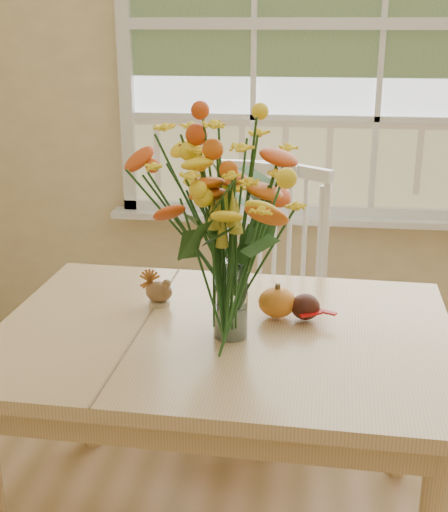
# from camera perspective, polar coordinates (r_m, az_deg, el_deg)

# --- Properties ---
(wall_back) EXTENTS (4.00, 0.02, 2.70)m
(wall_back) POSITION_cam_1_polar(r_m,az_deg,el_deg) (3.17, 12.83, 14.74)
(wall_back) COLOR beige
(wall_back) RESTS_ON floor
(window) EXTENTS (2.42, 0.12, 1.74)m
(window) POSITION_cam_1_polar(r_m,az_deg,el_deg) (3.13, 13.15, 18.00)
(window) COLOR silver
(window) RESTS_ON wall_back
(dining_table) EXTENTS (1.36, 1.00, 0.71)m
(dining_table) POSITION_cam_1_polar(r_m,az_deg,el_deg) (2.05, -0.07, -8.44)
(dining_table) COLOR tan
(dining_table) RESTS_ON floor
(windsor_chair) EXTENTS (0.59, 0.57, 1.01)m
(windsor_chair) POSITION_cam_1_polar(r_m,az_deg,el_deg) (2.75, 3.33, -2.32)
(windsor_chair) COLOR white
(windsor_chair) RESTS_ON floor
(flower_vase) EXTENTS (0.46, 0.46, 0.55)m
(flower_vase) POSITION_cam_1_polar(r_m,az_deg,el_deg) (1.85, 0.57, 2.58)
(flower_vase) COLOR white
(flower_vase) RESTS_ON dining_table
(pumpkin) EXTENTS (0.11, 0.11, 0.09)m
(pumpkin) POSITION_cam_1_polar(r_m,az_deg,el_deg) (2.07, 4.46, -3.98)
(pumpkin) COLOR orange
(pumpkin) RESTS_ON dining_table
(turkey_figurine) EXTENTS (0.09, 0.07, 0.11)m
(turkey_figurine) POSITION_cam_1_polar(r_m,az_deg,el_deg) (2.17, -5.44, -3.00)
(turkey_figurine) COLOR #CCB78C
(turkey_figurine) RESTS_ON dining_table
(dark_gourd) EXTENTS (0.12, 0.09, 0.08)m
(dark_gourd) POSITION_cam_1_polar(r_m,az_deg,el_deg) (2.06, 6.79, -4.34)
(dark_gourd) COLOR #38160F
(dark_gourd) RESTS_ON dining_table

